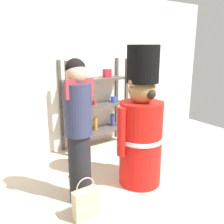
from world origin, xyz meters
TOP-DOWN VIEW (x-y plane):
  - ground_plane at (0.00, 0.00)m, footprint 6.40×6.40m
  - back_wall at (0.00, 2.20)m, footprint 6.40×0.12m
  - merchandise_shelf at (0.44, 1.98)m, footprint 1.18×0.35m
  - teddy_bear_guard at (0.28, 0.59)m, footprint 0.71×0.56m
  - person_shopper at (-0.54, 0.67)m, footprint 0.31×0.30m
  - shopping_bag at (-0.63, 0.37)m, footprint 0.27×0.11m

SIDE VIEW (x-z plane):
  - ground_plane at x=0.00m, z-range 0.00..0.00m
  - shopping_bag at x=-0.63m, z-range -0.06..0.40m
  - teddy_bear_guard at x=0.28m, z-range -0.12..1.62m
  - merchandise_shelf at x=0.44m, z-range -0.01..1.51m
  - person_shopper at x=-0.54m, z-range 0.06..1.67m
  - back_wall at x=0.00m, z-range 0.00..2.60m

